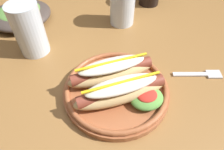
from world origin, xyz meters
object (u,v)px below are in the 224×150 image
Objects in this scene: extra_cup at (29,30)px; side_bowl at (20,14)px; hot_dog_plate at (118,86)px; water_cup at (122,5)px; fork at (201,74)px.

extra_cup is 0.18m from side_bowl.
water_cup is (0.11, 0.27, 0.03)m from hot_dog_plate.
fork is at bearing -30.98° from extra_cup.
hot_dog_plate reaches higher than fork.
fork is at bearing -44.01° from side_bowl.
water_cup is 0.63× the size of side_bowl.
hot_dog_plate is 1.73× the size of extra_cup.
water_cup is 0.28m from extra_cup.
fork is 0.45m from extra_cup.
side_bowl is at bearing 116.88° from hot_dog_plate.
fork is 0.57m from side_bowl.
water_cup reaches higher than fork.
hot_dog_plate is at bearing -63.12° from side_bowl.
extra_cup is at bearing -168.84° from water_cup.
hot_dog_plate is at bearing -112.62° from water_cup.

